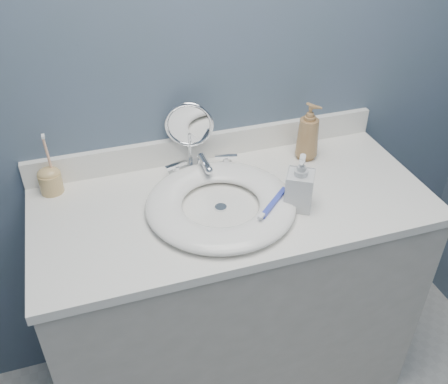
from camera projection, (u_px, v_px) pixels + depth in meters
name	position (u px, v px, depth m)	size (l,w,h in m)	color
back_wall	(206.00, 68.00, 1.56)	(2.20, 0.02, 2.40)	#4E5D75
vanity_cabinet	(232.00, 300.00, 1.80)	(1.20, 0.55, 0.85)	#BCB5AC
countertop	(233.00, 204.00, 1.54)	(1.22, 0.57, 0.03)	white
backsplash	(209.00, 146.00, 1.71)	(1.22, 0.02, 0.09)	white
basin	(221.00, 204.00, 1.49)	(0.45, 0.45, 0.04)	white
drain	(221.00, 208.00, 1.50)	(0.04, 0.04, 0.01)	silver
faucet	(203.00, 167.00, 1.63)	(0.25, 0.13, 0.07)	silver
makeup_mirror	(189.00, 132.00, 1.61)	(0.16, 0.09, 0.24)	silver
soap_bottle_amber	(308.00, 131.00, 1.67)	(0.08, 0.08, 0.20)	olive
soap_bottle_clear	(300.00, 182.00, 1.46)	(0.08, 0.08, 0.18)	silver
toothbrush_holder	(50.00, 179.00, 1.54)	(0.07, 0.07, 0.20)	tan
toothbrush_lying	(273.00, 204.00, 1.45)	(0.14, 0.13, 0.02)	#3443BA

